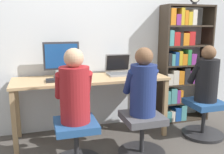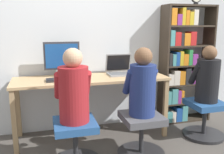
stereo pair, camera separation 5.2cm
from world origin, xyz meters
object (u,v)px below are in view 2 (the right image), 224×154
Objects in this scene: desktop_monitor at (62,59)px; laptop at (121,70)px; bookshelf at (183,66)px; person_at_laptop at (142,85)px; person_near_shelf at (207,77)px; office_chair_left at (75,142)px; person_at_monitor at (74,90)px; office_chair_side at (204,118)px; office_chair_right at (141,134)px; keyboard at (64,79)px.

desktop_monitor reaches higher than laptop.
desktop_monitor is 1.66m from bookshelf.
person_at_laptop reaches higher than laptop.
desktop_monitor is 0.63× the size of person_near_shelf.
person_at_monitor is (0.00, 0.01, 0.53)m from office_chair_left.
desktop_monitor is 0.60× the size of person_at_monitor.
person_at_monitor is at bearing -172.76° from office_chair_side.
laptop reaches higher than office_chair_right.
person_at_monitor is 1.72m from office_chair_side.
office_chair_right is at bearing -1.38° from person_at_monitor.
office_chair_side is at bearing 7.42° from office_chair_left.
person_at_laptop is 1.03× the size of person_near_shelf.
office_chair_right is (0.69, -0.01, 0.00)m from office_chair_left.
person_at_monitor is (-0.69, 0.02, 0.53)m from office_chair_right.
person_near_shelf reaches higher than keyboard.
person_at_monitor is 0.69m from person_at_laptop.
office_chair_right is at bearing -89.31° from laptop.
person_at_monitor is at bearing 90.00° from office_chair_left.
office_chair_left is at bearing -134.63° from laptop.
person_near_shelf is (1.62, 0.21, -0.01)m from person_at_monitor.
desktop_monitor is 1.03m from office_chair_left.
bookshelf is 2.41× the size of person_near_shelf.
keyboard is 1.77m from office_chair_side.
bookshelf is at bearing 0.76° from desktop_monitor.
person_at_monitor reaches higher than laptop.
bookshelf is 0.78m from office_chair_side.
keyboard is at bearing -171.73° from bookshelf.
office_chair_left is at bearing -86.78° from desktop_monitor.
keyboard is 1.67m from bookshelf.
person_at_monitor is 1.01× the size of person_at_laptop.
keyboard reaches higher than office_chair_left.
desktop_monitor reaches higher than office_chair_side.
person_near_shelf is at bearing -17.18° from desktop_monitor.
laptop is at bearing 45.37° from office_chair_left.
office_chair_left is 0.75× the size of person_near_shelf.
laptop is 1.05m from person_near_shelf.
office_chair_side is 0.75× the size of person_near_shelf.
office_chair_side is (0.94, -0.48, -0.56)m from laptop.
office_chair_left is at bearing -172.58° from office_chair_side.
bookshelf is (0.92, 0.76, 0.04)m from person_at_laptop.
laptop is at bearing 153.12° from person_near_shelf.
office_chair_left and office_chair_right have the same top height.
office_chair_right is (0.73, -0.74, -0.72)m from desktop_monitor.
bookshelf is at bearing 91.27° from office_chair_side.
person_at_laptop reaches higher than office_chair_side.
person_at_laptop is at bearing -140.43° from bookshelf.
office_chair_left is at bearing 179.06° from office_chair_right.
keyboard is 1.69m from person_near_shelf.
person_at_monitor reaches higher than office_chair_right.
office_chair_left is 1.00× the size of office_chair_right.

